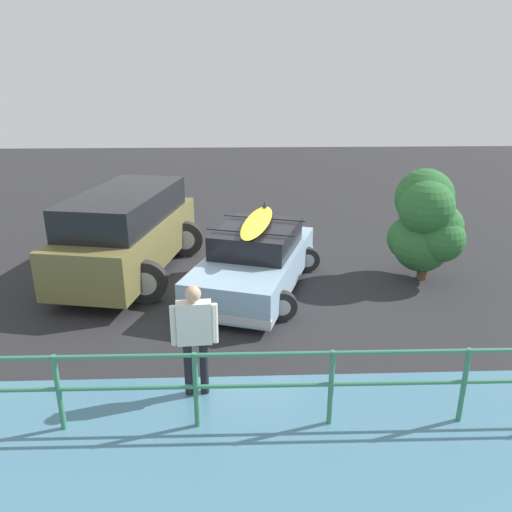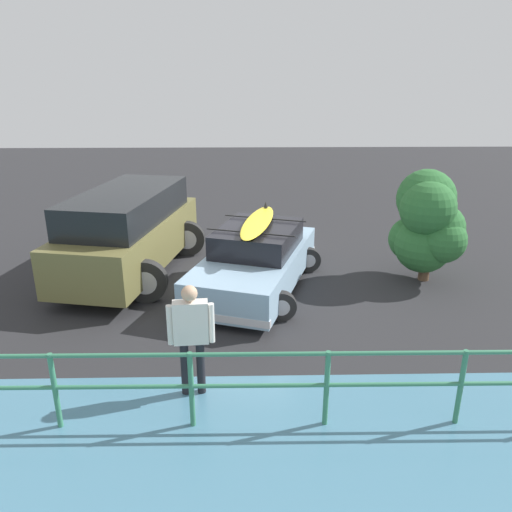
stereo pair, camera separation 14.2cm
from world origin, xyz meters
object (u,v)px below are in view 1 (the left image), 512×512
sedan_car (255,260)px  person_bystander (195,331)px  suv_car (128,232)px  bush_near_left (426,224)px

sedan_car → person_bystander: bearing=75.5°
suv_car → sedan_car: bearing=162.2°
suv_car → person_bystander: suv_car is taller
suv_car → person_bystander: (-1.87, 4.72, -0.00)m
sedan_car → person_bystander: person_bystander is taller
suv_car → bush_near_left: 6.62m
sedan_car → bush_near_left: bearing=-174.7°
sedan_car → person_bystander: size_ratio=2.71×
sedan_car → suv_car: (2.85, -0.92, 0.38)m
person_bystander → bush_near_left: (-4.72, -4.15, 0.26)m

